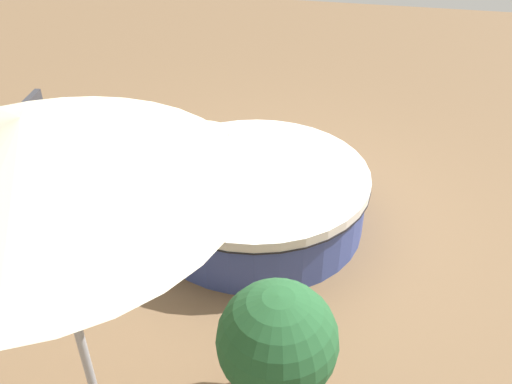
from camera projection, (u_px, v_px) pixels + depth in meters
name	position (u px, v px, depth m)	size (l,w,h in m)	color
ground_plane	(256.00, 221.00, 5.27)	(16.00, 16.00, 0.00)	brown
round_bed	(256.00, 196.00, 5.10)	(2.10, 2.10, 0.57)	#38478C
throw_pillow_0	(207.00, 130.00, 5.44)	(0.50, 0.28, 0.16)	beige
throw_pillow_1	(177.00, 147.00, 5.15)	(0.56, 0.35, 0.16)	silver
throw_pillow_2	(168.00, 168.00, 4.79)	(0.56, 0.34, 0.21)	beige
throw_pillow_3	(185.00, 192.00, 4.49)	(0.42, 0.34, 0.20)	beige
patio_chair	(25.00, 137.00, 5.51)	(0.57, 0.58, 0.98)	#333338
patio_umbrella	(32.00, 160.00, 2.24)	(1.81, 1.81, 2.24)	#262628
planter	(277.00, 351.00, 3.29)	(0.74, 0.74, 1.02)	brown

